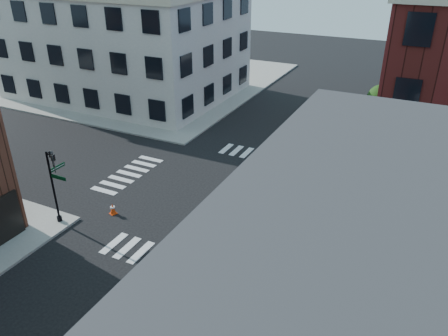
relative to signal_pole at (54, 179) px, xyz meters
The scene contains 7 objects.
ground 9.90m from the signal_pole, 44.81° to the left, with size 120.00×120.00×0.00m, color black.
sidewalk_nw 31.27m from the signal_pole, 117.29° to the left, with size 30.00×30.00×0.15m, color gray.
building_nw 25.92m from the signal_pole, 118.43° to the left, with size 22.00×16.00×11.00m, color silver.
tree_near 21.94m from the signal_pole, 49.38° to the left, with size 2.69×2.69×4.49m.
tree_far 26.78m from the signal_pole, 57.77° to the left, with size 2.43×2.43×4.07m.
signal_pole is the anchor object (origin of this frame).
traffic_cone 3.85m from the signal_pole, 44.50° to the left, with size 0.50×0.50×0.71m.
Camera 1 is at (11.26, -21.71, 14.42)m, focal length 35.00 mm.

